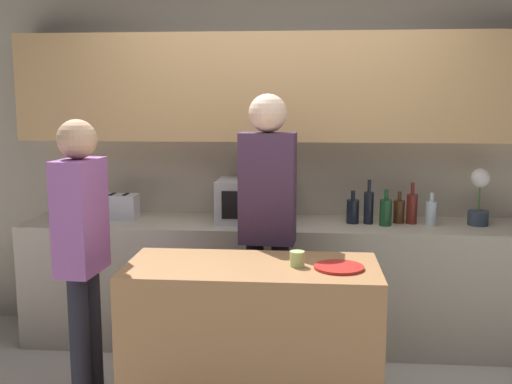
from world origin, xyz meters
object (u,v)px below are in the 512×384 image
Objects in this scene: toaster at (119,207)px; person_left at (82,241)px; bottle_5 at (431,213)px; bottle_2 at (386,212)px; bottle_0 at (353,211)px; microwave at (254,201)px; potted_plant at (479,197)px; bottle_3 at (399,211)px; bottle_1 at (369,207)px; cup_0 at (297,259)px; bottle_4 at (412,208)px; person_center at (268,210)px; plate_on_island at (339,267)px.

toaster is 1.06m from person_left.
bottle_2 is at bearing -174.78° from bottle_5.
bottle_0 is at bearing 176.69° from bottle_5.
bottle_0 is (1.68, -0.01, -0.00)m from toaster.
potted_plant is at bearing 0.06° from microwave.
person_left is at bearing -83.49° from toaster.
potted_plant is 0.55m from bottle_3.
microwave reaches higher than bottle_5.
bottle_2 is (0.11, -0.05, -0.02)m from bottle_1.
bottle_2 is 3.12× the size of cup_0.
microwave reaches higher than bottle_4.
bottle_4 reaches higher than cup_0.
bottle_0 is 0.92× the size of bottle_2.
bottle_5 is at bearing -172.67° from potted_plant.
potted_plant is at bearing -154.02° from person_center.
person_center is at bearing -146.63° from bottle_3.
toaster is 1.16× the size of bottle_3.
plate_on_island is at bearing 89.70° from person_left.
person_left is (-2.42, -1.06, -0.10)m from potted_plant.
person_center is (-0.19, 0.58, 0.15)m from cup_0.
potted_plant is at bearing 42.67° from cup_0.
toaster is 1.74m from cup_0.
plate_on_island is at bearing -37.28° from toaster.
toaster is 1.68m from bottle_0.
bottle_1 is at bearing 77.05° from plate_on_island.
potted_plant reaches higher than bottle_3.
microwave reaches higher than bottle_0.
toaster is at bearing 179.61° from bottle_0.
plate_on_island is (-0.69, -1.12, -0.08)m from bottle_5.
potted_plant is at bearing 1.36° from bottle_1.
person_center reaches higher than bottle_5.
toaster reaches higher than cup_0.
plate_on_island is 0.16× the size of person_left.
plate_on_island is 0.75m from person_center.
potted_plant reaches higher than microwave.
person_left is at bearing -148.14° from bottle_1.
potted_plant is at bearing 6.30° from bottle_2.
person_center is at bearing -141.21° from bottle_1.
potted_plant is 1.36× the size of bottle_4.
person_center is at bearing -158.59° from potted_plant.
bottle_1 is at bearing -178.64° from potted_plant.
bottle_0 is 0.89× the size of plate_on_island.
bottle_2 is 0.14× the size of person_center.
bottle_0 is 1.04× the size of bottle_3.
bottle_5 is (0.31, 0.03, -0.01)m from bottle_2.
bottle_2 is 1.16m from plate_on_island.
bottle_2 is 0.87× the size of bottle_4.
plate_on_island is 0.22m from cup_0.
bottle_3 is at bearing 11.70° from bottle_1.
microwave is at bearing -179.94° from potted_plant.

